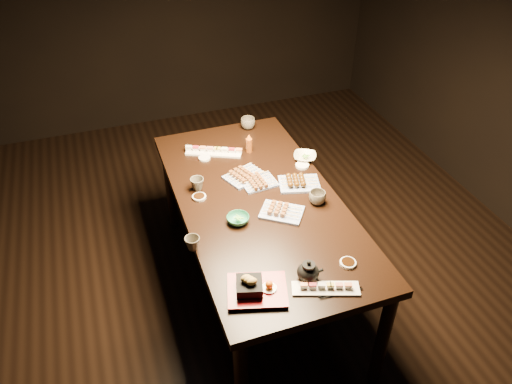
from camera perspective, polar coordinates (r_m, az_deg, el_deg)
ground at (r=3.44m, az=0.69°, el=-10.24°), size 5.00×5.00×0.00m
dining_table at (r=3.14m, az=0.31°, el=-6.29°), size 1.24×1.94×0.75m
sushi_platter_near at (r=2.40m, az=7.99°, el=-10.66°), size 0.33×0.19×0.04m
sushi_platter_far at (r=3.31m, az=-4.85°, el=4.80°), size 0.38×0.25×0.04m
yakitori_plate_center at (r=3.01m, az=0.35°, el=1.35°), size 0.22×0.17×0.05m
yakitori_plate_right at (r=2.78m, az=2.98°, el=-2.00°), size 0.29×0.27×0.06m
yakitori_plate_left at (r=3.06m, az=-1.31°, el=2.15°), size 0.28×0.24×0.06m
tsukune_plate at (r=3.01m, az=4.98°, el=1.29°), size 0.28×0.23×0.06m
edamame_bowl_green at (r=2.73m, az=-2.07°, el=-3.14°), size 0.14×0.14×0.04m
edamame_bowl_cream at (r=3.25m, az=5.61°, el=4.02°), size 0.20×0.20×0.04m
tempura_tray at (r=2.34m, az=0.14°, el=-10.58°), size 0.33×0.29×0.10m
teacup_near_left at (r=2.58m, az=-7.27°, el=-5.84°), size 0.10×0.10×0.07m
teacup_mid_right at (r=2.87m, az=7.02°, el=-0.64°), size 0.11×0.11×0.08m
teacup_far_left at (r=2.97m, az=-6.74°, el=0.91°), size 0.10×0.10×0.08m
teacup_far_right at (r=3.57m, az=-0.93°, el=7.86°), size 0.11×0.11×0.08m
teapot at (r=2.41m, az=5.99°, el=-8.86°), size 0.16×0.16×0.11m
condiment_bottle at (r=3.29m, az=-0.81°, el=5.61°), size 0.05×0.05×0.13m
sauce_dish_west at (r=2.92m, az=-6.51°, el=-0.57°), size 0.09×0.09×0.01m
sauce_dish_east at (r=3.18m, az=5.30°, el=3.03°), size 0.09×0.09×0.02m
sauce_dish_se at (r=2.54m, az=10.46°, el=-7.97°), size 0.08×0.08×0.01m
sauce_dish_nw at (r=3.26m, az=-5.91°, el=3.87°), size 0.08×0.08×0.01m
chopsticks_near at (r=2.35m, az=-0.22°, el=-12.04°), size 0.22×0.05×0.01m
chopsticks_se at (r=2.40m, az=9.68°, el=-11.31°), size 0.22×0.03×0.01m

